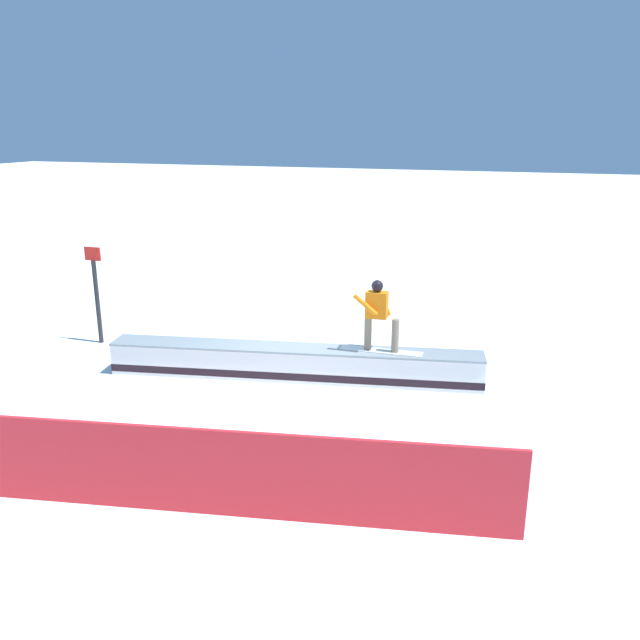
% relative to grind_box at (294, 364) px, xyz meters
% --- Properties ---
extents(ground_plane, '(120.00, 120.00, 0.00)m').
position_rel_grind_box_xyz_m(ground_plane, '(0.00, 0.00, -0.30)').
color(ground_plane, white).
extents(grind_box, '(7.26, 2.02, 0.65)m').
position_rel_grind_box_xyz_m(grind_box, '(0.00, 0.00, 0.00)').
color(grind_box, white).
rests_on(grind_box, ground_plane).
extents(snowboarder, '(1.58, 0.44, 1.38)m').
position_rel_grind_box_xyz_m(snowboarder, '(-1.59, -0.32, 1.10)').
color(snowboarder, silver).
rests_on(snowboarder, grind_box).
extents(safety_fence, '(8.97, 1.78, 1.19)m').
position_rel_grind_box_xyz_m(safety_fence, '(0.00, 4.78, 0.30)').
color(safety_fence, red).
rests_on(safety_fence, ground_plane).
extents(trail_marker, '(0.40, 0.10, 2.21)m').
position_rel_grind_box_xyz_m(trail_marker, '(4.97, -0.64, 0.88)').
color(trail_marker, '#262628').
rests_on(trail_marker, ground_plane).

